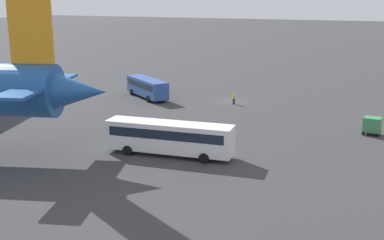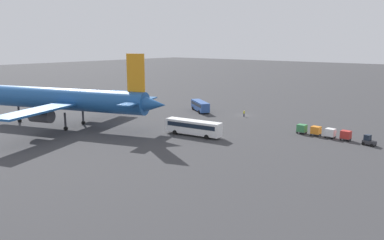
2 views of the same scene
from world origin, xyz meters
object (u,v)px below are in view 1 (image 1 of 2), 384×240
at_px(worker_person, 234,98).
at_px(cargo_cart_green, 372,125).
at_px(shuttle_bus_far, 169,136).
at_px(shuttle_bus_near, 147,86).

bearing_deg(worker_person, cargo_cart_green, 157.24).
xyz_separation_m(shuttle_bus_far, cargo_cart_green, (-17.43, -16.96, -0.82)).
bearing_deg(shuttle_bus_far, cargo_cart_green, -144.09).
height_order(shuttle_bus_far, cargo_cart_green, shuttle_bus_far).
relative_size(shuttle_bus_near, shuttle_bus_far, 0.76).
relative_size(shuttle_bus_far, worker_person, 7.58).
relative_size(shuttle_bus_near, cargo_cart_green, 4.86).
distance_m(shuttle_bus_near, shuttle_bus_far, 29.47).
distance_m(shuttle_bus_far, worker_person, 25.75).
height_order(shuttle_bus_near, cargo_cart_green, shuttle_bus_near).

